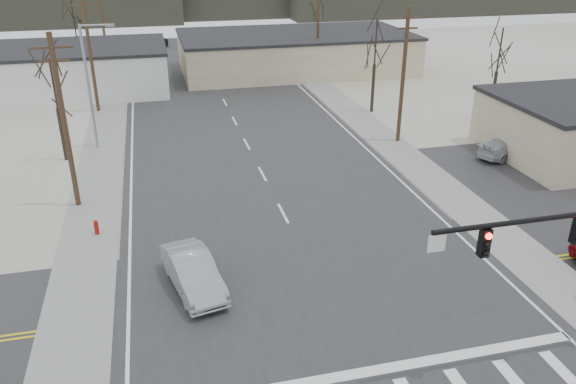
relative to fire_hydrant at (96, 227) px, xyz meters
name	(u,v)px	position (x,y,z in m)	size (l,w,h in m)	color
ground	(324,293)	(10.20, -8.00, -0.45)	(140.00, 140.00, 0.00)	silver
main_road	(259,169)	(10.20, 7.00, -0.43)	(18.00, 110.00, 0.05)	#28282B
cross_road	(324,292)	(10.20, -8.00, -0.43)	(90.00, 10.00, 0.04)	#28282B
sidewalk_left	(102,156)	(-0.40, 12.00, -0.42)	(3.00, 90.00, 0.06)	gray
sidewalk_right	(377,134)	(20.80, 12.00, -0.42)	(3.00, 90.00, 0.06)	gray
fire_hydrant	(96,227)	(0.00, 0.00, 0.00)	(0.24, 0.24, 0.87)	#A50C0C
building_left_far	(53,70)	(-5.80, 32.00, 1.80)	(22.30, 12.30, 4.50)	silver
building_right_far	(295,52)	(20.20, 36.00, 1.70)	(26.30, 14.30, 4.30)	#C5BA96
upole_left_b	(64,121)	(-1.30, 4.00, 4.77)	(2.20, 0.30, 10.00)	#452F20
upole_left_c	(90,53)	(-1.30, 24.00, 4.77)	(2.20, 0.30, 10.00)	#452F20
upole_left_d	(102,21)	(-1.30, 44.00, 4.77)	(2.20, 0.30, 10.00)	#452F20
upole_right_a	(403,74)	(21.70, 10.00, 4.77)	(2.20, 0.30, 10.00)	#452F20
upole_right_b	(318,29)	(21.70, 32.00, 4.77)	(2.20, 0.30, 10.00)	#452F20
streetlight_main	(91,81)	(-0.60, 14.00, 4.64)	(2.40, 0.25, 9.00)	gray
tree_left_near	(54,87)	(-2.80, 12.00, 4.78)	(3.30, 3.30, 7.35)	#2D231B
tree_right_mid	(376,45)	(22.70, 18.00, 5.48)	(3.74, 3.74, 8.33)	#2D231B
tree_left_far	(74,19)	(-3.80, 38.00, 5.83)	(3.96, 3.96, 8.82)	#2D231B
tree_right_far	(317,11)	(25.20, 44.00, 5.13)	(3.52, 3.52, 7.84)	#2D231B
tree_lot	(500,52)	(32.20, 14.00, 5.13)	(3.52, 3.52, 7.84)	#2D231B
sedan_crossing	(193,272)	(4.57, -6.26, 0.42)	(1.74, 4.99, 1.64)	gray
car_far_a	(201,62)	(9.54, 39.26, 0.35)	(2.13, 5.24, 1.52)	black
car_far_b	(160,43)	(5.27, 54.52, 0.26)	(1.57, 3.90, 1.33)	black
car_parked_silver	(505,148)	(27.73, 5.00, 0.25)	(1.89, 4.64, 1.35)	#A5ABB0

